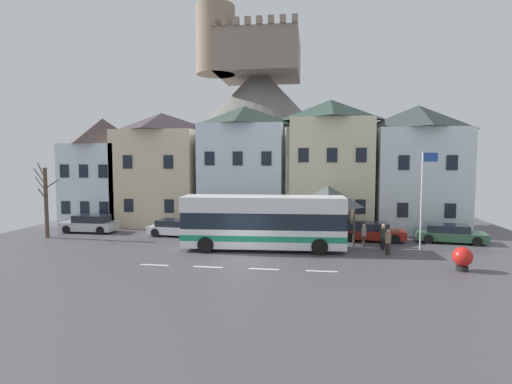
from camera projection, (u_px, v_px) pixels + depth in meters
name	position (u px, v px, depth m)	size (l,w,h in m)	color
ground_plane	(242.00, 260.00, 23.10)	(40.00, 60.00, 0.07)	#4D4A50
townhouse_00	(104.00, 171.00, 36.93)	(5.17, 6.64, 9.47)	silver
townhouse_01	(162.00, 169.00, 36.04)	(6.96, 6.45, 9.85)	beige
townhouse_02	(244.00, 167.00, 34.88)	(6.84, 6.21, 10.30)	silver
townhouse_03	(330.00, 164.00, 34.10)	(6.50, 6.71, 10.74)	beige
townhouse_04	(417.00, 168.00, 32.99)	(6.78, 6.36, 10.12)	silver
hilltop_castle	(259.00, 133.00, 53.28)	(34.32, 34.32, 24.84)	slate
transit_bus	(263.00, 223.00, 25.58)	(10.37, 3.08, 3.42)	white
bus_shelter	(328.00, 197.00, 28.34)	(3.60, 3.60, 3.92)	#473D33
parked_car_00	(177.00, 228.00, 30.47)	(4.47, 2.41, 1.21)	silver
parked_car_01	(90.00, 224.00, 31.91)	(4.26, 1.89, 1.38)	silver
parked_car_02	(449.00, 234.00, 27.98)	(4.74, 2.51, 1.24)	#2F563B
parked_car_03	(370.00, 232.00, 28.56)	(4.66, 2.03, 1.29)	maroon
pedestrian_00	(388.00, 241.00, 24.31)	(0.34, 0.34, 1.55)	#38332D
pedestrian_01	(364.00, 234.00, 26.57)	(0.32, 0.33, 1.51)	#38332D
pedestrian_02	(383.00, 234.00, 26.40)	(0.35, 0.35, 1.54)	black
pedestrian_03	(383.00, 237.00, 25.61)	(0.31, 0.35, 1.55)	black
public_bench	(335.00, 229.00, 30.70)	(1.60, 0.48, 0.87)	#33473D
flagpole	(423.00, 193.00, 25.43)	(0.95, 0.10, 6.23)	silver
harbour_buoy	(463.00, 258.00, 20.73)	(1.00, 1.00, 1.25)	black
bare_tree_00	(46.00, 201.00, 29.48)	(2.16, 1.27, 5.51)	brown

